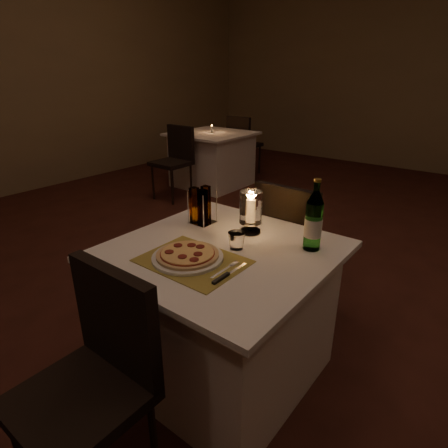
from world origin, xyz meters
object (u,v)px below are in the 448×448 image
Objects in this scene: chair_near at (97,366)px; hurricane_candle at (251,209)px; chair_far at (291,237)px; pizza at (188,254)px; water_bottle at (314,222)px; neighbor_table_left at (212,159)px; tumbler at (237,241)px; plate at (188,257)px; main_table at (222,313)px.

chair_near is 1.01m from hurricane_candle.
chair_far is 0.92m from pizza.
water_bottle is 0.34× the size of neighbor_table_left.
chair_far reaches higher than tumbler.
hurricane_candle reaches higher than chair_near.
water_bottle is (0.34, -0.45, 0.33)m from chair_far.
tumbler is (0.05, 0.76, 0.23)m from chair_near.
plate is 0.32× the size of neighbor_table_left.
plate is 3.90× the size of tumbler.
main_table is 0.66m from water_bottle.
hurricane_candle is at bearing 83.68° from plate.
main_table is at bearing 74.43° from pizza.
chair_near reaches higher than tumbler.
pizza is (-0.05, -0.18, 0.39)m from main_table.
main_table is at bearing -140.28° from tumbler.
pizza reaches higher than main_table.
pizza is 3.76m from neighbor_table_left.
chair_far reaches higher than main_table.
main_table is 4.49× the size of hurricane_candle.
pizza is 1.26× the size of hurricane_candle.
chair_far reaches higher than plate.
pizza reaches higher than plate.
hurricane_candle is (-0.00, 0.25, 0.50)m from main_table.
plate reaches higher than main_table.
hurricane_candle is (-0.34, -0.02, -0.01)m from water_bottle.
chair_near and chair_far have the same top height.
neighbor_table_left is (-2.31, 2.94, -0.39)m from pizza.
chair_far is at bearing 89.65° from hurricane_candle.
plate is at bearing -114.95° from tumbler.
chair_far is at bearing 126.64° from water_bottle.
chair_near reaches higher than neighbor_table_left.
plate reaches higher than neighbor_table_left.
main_table is at bearing 90.00° from chair_near.
main_table is 3.12× the size of plate.
water_bottle is at bearing 48.95° from plate.
neighbor_table_left is at bearing 137.13° from water_bottle.
chair_far is 2.64× the size of water_bottle.
chair_far is 4.04× the size of hurricane_candle.
hurricane_candle is (-0.00, 0.96, 0.32)m from chair_near.
tumbler is 0.08× the size of neighbor_table_left.
pizza is 0.82× the size of water_bottle.
chair_near is at bearing -84.64° from pizza.
pizza is 0.28× the size of neighbor_table_left.
water_bottle reaches higher than main_table.
main_table is at bearing -89.33° from hurricane_candle.
chair_far is at bearing 90.00° from main_table.
hurricane_candle is at bearing -46.92° from neighbor_table_left.
chair_near is at bearing -84.65° from plate.
chair_far reaches higher than pizza.
hurricane_candle is at bearing -90.35° from chair_far.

